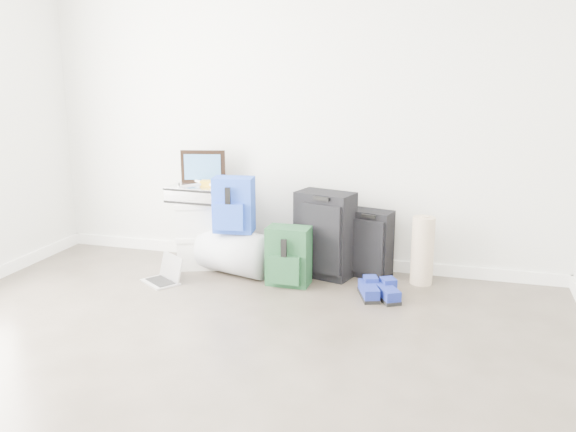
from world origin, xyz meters
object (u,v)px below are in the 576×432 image
(large_suitcase, at_px, (325,235))
(laptop, at_px, (165,276))
(boxes_stack, at_px, (201,234))
(duffel_bag, at_px, (236,252))
(briefcase, at_px, (199,193))
(carry_on, at_px, (370,244))

(large_suitcase, bearing_deg, laptop, -141.65)
(large_suitcase, xyz_separation_m, laptop, (-1.20, -0.50, -0.30))
(boxes_stack, relative_size, duffel_bag, 0.97)
(duffel_bag, bearing_deg, briefcase, -179.47)
(boxes_stack, height_order, briefcase, briefcase)
(large_suitcase, xyz_separation_m, carry_on, (0.36, 0.10, -0.08))
(duffel_bag, height_order, carry_on, carry_on)
(boxes_stack, xyz_separation_m, briefcase, (-0.00, -0.00, 0.36))
(briefcase, bearing_deg, duffel_bag, -13.54)
(carry_on, bearing_deg, laptop, -144.74)
(laptop, bearing_deg, briefcase, 110.63)
(briefcase, bearing_deg, boxes_stack, 78.79)
(large_suitcase, distance_m, carry_on, 0.38)
(large_suitcase, relative_size, laptop, 1.91)
(large_suitcase, distance_m, laptop, 1.34)
(duffel_bag, xyz_separation_m, carry_on, (1.08, 0.25, 0.09))
(boxes_stack, height_order, carry_on, boxes_stack)
(boxes_stack, bearing_deg, carry_on, -14.97)
(briefcase, relative_size, laptop, 1.28)
(boxes_stack, distance_m, large_suitcase, 1.09)
(briefcase, bearing_deg, laptop, -100.98)
(large_suitcase, height_order, laptop, large_suitcase)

